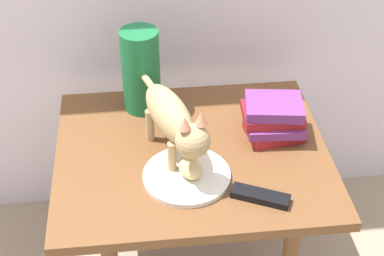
{
  "coord_description": "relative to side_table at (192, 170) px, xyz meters",
  "views": [
    {
      "loc": [
        -0.14,
        -1.27,
        1.61
      ],
      "look_at": [
        0.0,
        0.0,
        0.63
      ],
      "focal_mm": 54.94,
      "sensor_mm": 36.0,
      "label": 1
    }
  ],
  "objects": [
    {
      "name": "green_vase",
      "position": [
        -0.13,
        0.23,
        0.21
      ],
      "size": [
        0.11,
        0.11,
        0.26
      ],
      "primitive_type": "cylinder",
      "color": "#196B38",
      "rests_on": "side_table"
    },
    {
      "name": "book_stack",
      "position": [
        0.24,
        0.05,
        0.13
      ],
      "size": [
        0.18,
        0.15,
        0.12
      ],
      "color": "maroon",
      "rests_on": "side_table"
    },
    {
      "name": "side_table",
      "position": [
        0.0,
        0.0,
        0.0
      ],
      "size": [
        0.77,
        0.65,
        0.55
      ],
      "color": "brown",
      "rests_on": "ground"
    },
    {
      "name": "plate",
      "position": [
        -0.03,
        -0.11,
        0.08
      ],
      "size": [
        0.23,
        0.23,
        0.01
      ],
      "primitive_type": "cylinder",
      "color": "silver",
      "rests_on": "side_table"
    },
    {
      "name": "cat",
      "position": [
        -0.05,
        -0.03,
        0.21
      ],
      "size": [
        0.19,
        0.46,
        0.23
      ],
      "color": "tan",
      "rests_on": "side_table"
    },
    {
      "name": "tv_remote",
      "position": [
        0.15,
        -0.21,
        0.08
      ],
      "size": [
        0.15,
        0.1,
        0.02
      ],
      "primitive_type": "cube",
      "rotation": [
        0.0,
        0.0,
        -0.44
      ],
      "color": "black",
      "rests_on": "side_table"
    },
    {
      "name": "bread_roll",
      "position": [
        -0.02,
        -0.12,
        0.11
      ],
      "size": [
        0.08,
        0.09,
        0.05
      ],
      "primitive_type": "ellipsoid",
      "rotation": [
        0.0,
        0.0,
        1.86
      ],
      "color": "#E0BC7A",
      "rests_on": "plate"
    }
  ]
}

